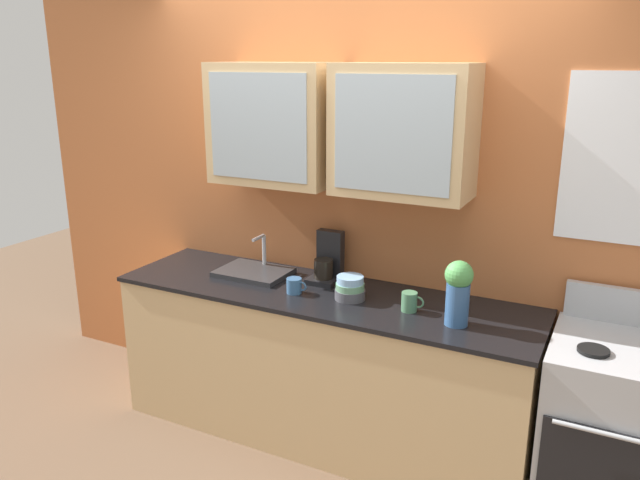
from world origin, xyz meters
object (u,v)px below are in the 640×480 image
at_px(stove_range, 618,435).
at_px(bowl_stack, 350,288).
at_px(sink_faucet, 254,271).
at_px(cup_near_bowls, 410,302).
at_px(vase, 458,290).
at_px(coffee_maker, 327,263).
at_px(cup_near_sink, 295,286).

distance_m(stove_range, bowl_stack, 1.45).
height_order(sink_faucet, cup_near_bowls, sink_faucet).
height_order(stove_range, vase, vase).
distance_m(vase, coffee_maker, 0.88).
bearing_deg(stove_range, cup_near_sink, -177.35).
bearing_deg(coffee_maker, stove_range, -6.69).
distance_m(bowl_stack, cup_near_bowls, 0.34).
bearing_deg(bowl_stack, coffee_maker, 138.86).
distance_m(bowl_stack, coffee_maker, 0.32).
height_order(stove_range, coffee_maker, coffee_maker).
height_order(bowl_stack, cup_near_sink, bowl_stack).
xyz_separation_m(bowl_stack, coffee_maker, (-0.24, 0.21, 0.05)).
distance_m(sink_faucet, cup_near_bowls, 1.02).
bearing_deg(stove_range, coffee_maker, 173.31).
bearing_deg(vase, bowl_stack, 173.15).
bearing_deg(vase, sink_faucet, 172.41).
distance_m(stove_range, sink_faucet, 2.09).
bearing_deg(sink_faucet, coffee_maker, 14.29).
xyz_separation_m(stove_range, sink_faucet, (-2.03, 0.08, 0.46)).
xyz_separation_m(sink_faucet, coffee_maker, (0.43, 0.11, 0.09)).
relative_size(stove_range, cup_near_sink, 9.02).
distance_m(cup_near_sink, cup_near_bowls, 0.65).
distance_m(bowl_stack, cup_near_sink, 0.31).
bearing_deg(cup_near_sink, vase, -0.87).
relative_size(bowl_stack, coffee_maker, 0.56).
xyz_separation_m(stove_range, bowl_stack, (-1.36, -0.02, 0.50)).
bearing_deg(stove_range, vase, -173.23).
relative_size(bowl_stack, cup_near_sink, 1.38).
bearing_deg(stove_range, sink_faucet, 177.82).
height_order(stove_range, bowl_stack, stove_range).
xyz_separation_m(vase, cup_near_sink, (-0.90, 0.01, -0.13)).
bearing_deg(coffee_maker, cup_near_sink, -104.75).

